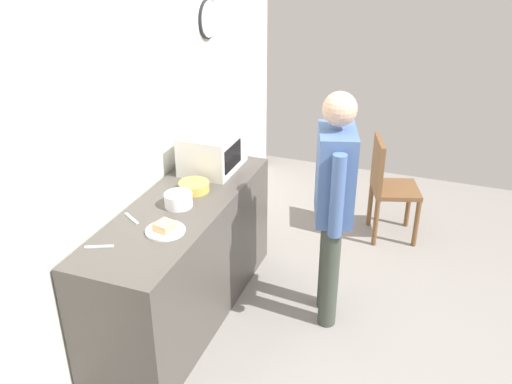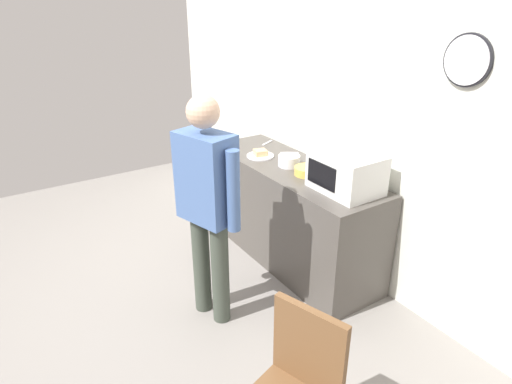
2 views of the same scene
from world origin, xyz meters
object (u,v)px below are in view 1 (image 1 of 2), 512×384
spoon_utensil (132,218)px  sandwich_plate (165,229)px  salad_bowl (178,200)px  person_standing (334,195)px  wooden_chair (388,184)px  microwave (213,150)px  fork_utensil (99,247)px  cereal_bowl (194,187)px

spoon_utensil → sandwich_plate: bearing=-103.5°
salad_bowl → sandwich_plate: bearing=-166.7°
person_standing → wooden_chair: bearing=-9.4°
microwave → sandwich_plate: (-0.99, -0.12, -0.13)m
spoon_utensil → wooden_chair: bearing=-36.1°
salad_bowl → spoon_utensil: bearing=142.2°
sandwich_plate → fork_utensil: (-0.30, 0.28, -0.02)m
fork_utensil → spoon_utensil: 0.36m
salad_bowl → fork_utensil: salad_bowl is taller
fork_utensil → wooden_chair: bearing=-31.5°
salad_bowl → person_standing: (0.36, -0.98, 0.04)m
wooden_chair → microwave: bearing=129.1°
person_standing → salad_bowl: bearing=110.1°
wooden_chair → person_standing: bearing=170.6°
person_standing → sandwich_plate: bearing=127.5°
microwave → wooden_chair: bearing=-50.9°
spoon_utensil → wooden_chair: wooden_chair is taller
microwave → salad_bowl: bearing=-176.7°
salad_bowl → spoon_utensil: (-0.26, 0.21, -0.04)m
microwave → sandwich_plate: 1.00m
salad_bowl → person_standing: 1.04m
spoon_utensil → fork_utensil: bearing=-179.8°
spoon_utensil → wooden_chair: (1.92, -1.40, -0.39)m
cereal_bowl → spoon_utensil: 0.55m
salad_bowl → spoon_utensil: size_ratio=1.12×
fork_utensil → spoon_utensil: size_ratio=1.00×
sandwich_plate → salad_bowl: (0.33, 0.08, 0.03)m
salad_bowl → fork_utensil: bearing=162.0°
cereal_bowl → spoon_utensil: size_ratio=1.28×
sandwich_plate → wooden_chair: sandwich_plate is taller
microwave → wooden_chair: (1.00, -1.23, -0.54)m
fork_utensil → sandwich_plate: bearing=-43.6°
salad_bowl → spoon_utensil: salad_bowl is taller
spoon_utensil → person_standing: (0.62, -1.19, 0.08)m
cereal_bowl → spoon_utensil: bearing=158.4°
cereal_bowl → fork_utensil: 0.90m
cereal_bowl → wooden_chair: size_ratio=0.23×
microwave → person_standing: size_ratio=0.29×
spoon_utensil → cereal_bowl: bearing=-21.6°
sandwich_plate → wooden_chair: (1.99, -1.12, -0.41)m
sandwich_plate → fork_utensil: bearing=136.4°
cereal_bowl → person_standing: 0.99m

